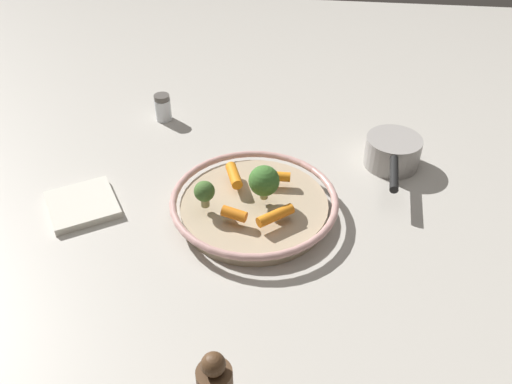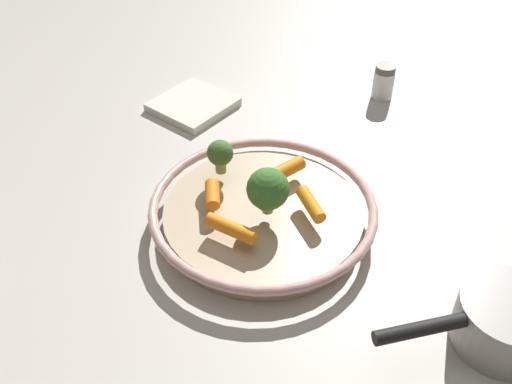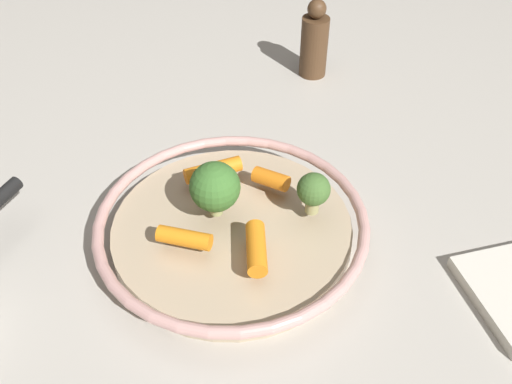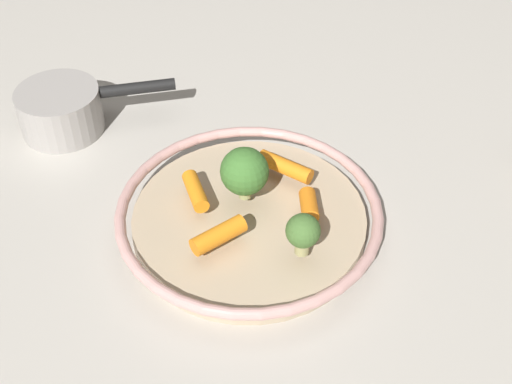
# 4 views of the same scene
# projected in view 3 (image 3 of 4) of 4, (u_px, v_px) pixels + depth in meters

# --- Properties ---
(ground_plane) EXTENTS (2.31, 2.31, 0.00)m
(ground_plane) POSITION_uv_depth(u_px,v_px,m) (233.00, 241.00, 0.62)
(ground_plane) COLOR #B7B2A8
(serving_bowl) EXTENTS (0.30, 0.30, 0.04)m
(serving_bowl) POSITION_uv_depth(u_px,v_px,m) (232.00, 228.00, 0.61)
(serving_bowl) COLOR tan
(serving_bowl) RESTS_ON ground_plane
(baby_carrot_right) EXTENTS (0.02, 0.06, 0.02)m
(baby_carrot_right) POSITION_uv_depth(u_px,v_px,m) (184.00, 238.00, 0.56)
(baby_carrot_right) COLOR orange
(baby_carrot_right) RESTS_ON serving_bowl
(baby_carrot_back) EXTENTS (0.06, 0.04, 0.02)m
(baby_carrot_back) POSITION_uv_depth(u_px,v_px,m) (256.00, 248.00, 0.55)
(baby_carrot_back) COLOR orange
(baby_carrot_back) RESTS_ON serving_bowl
(baby_carrot_center) EXTENTS (0.03, 0.05, 0.02)m
(baby_carrot_center) POSITION_uv_depth(u_px,v_px,m) (271.00, 179.00, 0.63)
(baby_carrot_center) COLOR orange
(baby_carrot_center) RESTS_ON serving_bowl
(baby_carrot_near_rim) EXTENTS (0.06, 0.06, 0.02)m
(baby_carrot_near_rim) POSITION_uv_depth(u_px,v_px,m) (213.00, 170.00, 0.64)
(baby_carrot_near_rim) COLOR orange
(baby_carrot_near_rim) RESTS_ON serving_bowl
(broccoli_floret_large) EXTENTS (0.05, 0.05, 0.06)m
(broccoli_floret_large) POSITION_uv_depth(u_px,v_px,m) (216.00, 185.00, 0.58)
(broccoli_floret_large) COLOR tan
(broccoli_floret_large) RESTS_ON serving_bowl
(broccoli_floret_small) EXTENTS (0.04, 0.04, 0.05)m
(broccoli_floret_small) POSITION_uv_depth(u_px,v_px,m) (313.00, 190.00, 0.58)
(broccoli_floret_small) COLOR tan
(broccoli_floret_small) RESTS_ON serving_bowl
(pepper_mill) EXTENTS (0.04, 0.04, 0.13)m
(pepper_mill) POSITION_uv_depth(u_px,v_px,m) (316.00, 43.00, 0.86)
(pepper_mill) COLOR #4C331E
(pepper_mill) RESTS_ON ground_plane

